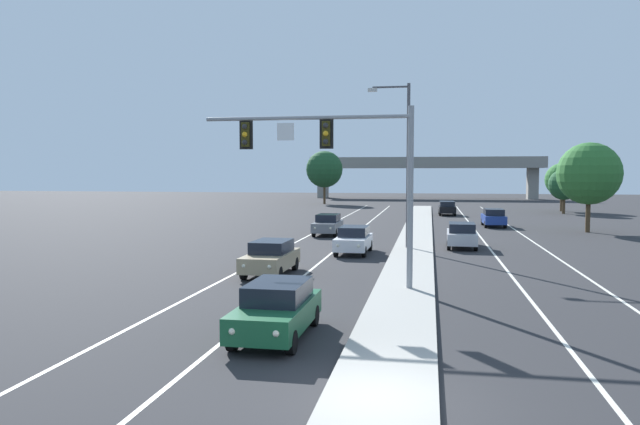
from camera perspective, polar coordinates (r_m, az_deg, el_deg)
The scene contains 20 objects.
ground_plane at distance 12.96m, azimuth 5.66°, elevation -17.62°, with size 260.00×260.00×0.00m, color #28282B.
median_island at distance 30.41m, azimuth 8.45°, elevation -5.07°, with size 2.40×110.00×0.15m, color #9E9B93.
lane_stripe_oncoming_center at distance 37.76m, azimuth 1.65°, elevation -3.42°, with size 0.14×100.00×0.01m, color silver.
lane_stripe_receding_center at distance 37.52m, azimuth 16.02°, elevation -3.61°, with size 0.14×100.00×0.01m, color silver.
edge_stripe_left at distance 38.40m, azimuth -3.23°, elevation -3.30°, with size 0.14×100.00×0.01m, color silver.
edge_stripe_right at distance 37.99m, azimuth 20.98°, elevation -3.62°, with size 0.14×100.00×0.01m, color silver.
overhead_signal_mast at distance 24.23m, azimuth 1.99°, elevation 5.32°, with size 8.53×0.44×7.20m.
street_lamp_median at distance 37.20m, azimuth 8.00°, elevation 5.37°, with size 2.58×0.28×10.00m.
car_oncoming_green at distance 17.56m, azimuth -4.11°, elevation -9.09°, with size 1.85×4.48×1.58m.
car_oncoming_tan at distance 28.14m, azimuth -4.68°, elevation -4.22°, with size 1.89×4.50×1.58m.
car_oncoming_white at distance 35.42m, azimuth 3.22°, elevation -2.57°, with size 1.87×4.49×1.58m.
car_oncoming_grey at distance 45.88m, azimuth 0.75°, elevation -1.12°, with size 1.82×4.47×1.58m.
car_receding_silver at distance 39.13m, azimuth 13.27°, elevation -2.06°, with size 1.90×4.50×1.58m.
car_receding_blue at distance 55.10m, azimuth 16.12°, elevation -0.45°, with size 1.85×4.48×1.58m.
car_receding_black at distance 68.84m, azimuth 11.95°, elevation 0.43°, with size 1.86×4.49×1.58m.
overpass_bridge at distance 113.51m, azimuth 9.89°, elevation 4.24°, with size 42.40×6.40×7.65m.
tree_far_right_c at distance 75.22m, azimuth 22.13°, elevation 2.46°, with size 3.58×3.58×5.18m.
tree_far_left_c at distance 91.94m, azimuth 0.42°, elevation 4.11°, with size 5.60×5.60×8.10m.
tree_far_right_b at distance 52.34m, azimuth 24.14°, elevation 3.38°, with size 4.95×4.95×7.16m.
tree_far_right_a at distance 80.12m, azimuth 21.96°, elevation 2.89°, with size 4.12×4.12×5.97m.
Camera 1 is at (0.96, -12.04, 4.72)m, focal length 33.78 mm.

